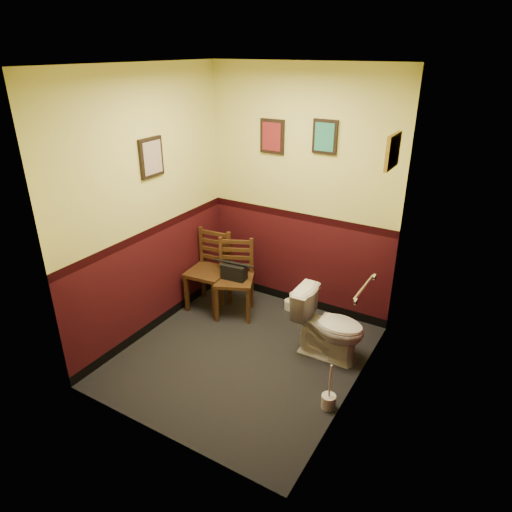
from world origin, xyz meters
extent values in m
cube|color=black|center=(0.00, 0.00, 0.00)|extent=(2.20, 2.40, 0.00)
cube|color=silver|center=(0.00, 0.00, 2.70)|extent=(2.20, 2.40, 0.00)
cube|color=#380C12|center=(0.00, 1.20, 1.35)|extent=(2.20, 0.00, 2.70)
cube|color=#380C12|center=(0.00, -1.20, 1.35)|extent=(2.20, 0.00, 2.70)
cube|color=#380C12|center=(-1.10, 0.00, 1.35)|extent=(0.00, 2.40, 2.70)
cube|color=#380C12|center=(1.10, 0.00, 1.35)|extent=(0.00, 2.40, 2.70)
cylinder|color=silver|center=(1.07, 0.25, 0.95)|extent=(0.03, 0.50, 0.03)
cylinder|color=silver|center=(1.09, 0.00, 0.95)|extent=(0.02, 0.06, 0.06)
cylinder|color=silver|center=(1.09, 0.50, 0.95)|extent=(0.02, 0.06, 0.06)
cube|color=black|center=(-0.35, 1.18, 1.95)|extent=(0.28, 0.03, 0.36)
cube|color=maroon|center=(-0.35, 1.17, 1.95)|extent=(0.22, 0.01, 0.30)
cube|color=black|center=(0.25, 1.18, 2.00)|extent=(0.26, 0.03, 0.34)
cube|color=#257967|center=(0.25, 1.17, 2.00)|extent=(0.20, 0.01, 0.28)
cube|color=black|center=(-1.08, 0.10, 1.85)|extent=(0.03, 0.30, 0.38)
cube|color=tan|center=(-1.07, 0.10, 1.85)|extent=(0.01, 0.24, 0.31)
cube|color=olive|center=(1.08, 0.60, 2.05)|extent=(0.03, 0.34, 0.28)
cube|color=tan|center=(1.07, 0.60, 2.05)|extent=(0.01, 0.28, 0.22)
imported|color=white|center=(0.72, 0.44, 0.35)|extent=(0.71, 0.40, 0.69)
cylinder|color=silver|center=(1.01, -0.24, 0.06)|extent=(0.12, 0.12, 0.12)
cylinder|color=silver|center=(1.01, -0.24, 0.27)|extent=(0.02, 0.02, 0.35)
cube|color=#492C15|center=(-0.85, 0.59, 0.46)|extent=(0.47, 0.47, 0.04)
cube|color=#492C15|center=(-1.02, 0.40, 0.23)|extent=(0.04, 0.04, 0.46)
cube|color=#492C15|center=(-1.05, 0.76, 0.23)|extent=(0.04, 0.04, 0.46)
cube|color=#492C15|center=(-0.65, 0.43, 0.23)|extent=(0.04, 0.04, 0.46)
cube|color=#492C15|center=(-0.68, 0.79, 0.23)|extent=(0.04, 0.04, 0.46)
cube|color=#492C15|center=(-1.05, 0.77, 0.69)|extent=(0.04, 0.04, 0.46)
cube|color=#492C15|center=(-0.68, 0.80, 0.69)|extent=(0.04, 0.04, 0.46)
cube|color=#492C15|center=(-0.87, 0.78, 0.56)|extent=(0.35, 0.06, 0.05)
cube|color=#492C15|center=(-0.87, 0.78, 0.66)|extent=(0.35, 0.06, 0.05)
cube|color=#492C15|center=(-0.87, 0.78, 0.76)|extent=(0.35, 0.06, 0.05)
cube|color=#492C15|center=(-0.87, 0.78, 0.87)|extent=(0.35, 0.06, 0.05)
cube|color=#492C15|center=(-0.50, 0.62, 0.44)|extent=(0.54, 0.54, 0.04)
cube|color=#492C15|center=(-0.59, 0.38, 0.22)|extent=(0.05, 0.05, 0.44)
cube|color=#492C15|center=(-0.73, 0.70, 0.22)|extent=(0.05, 0.05, 0.44)
cube|color=#492C15|center=(-0.27, 0.53, 0.22)|extent=(0.05, 0.05, 0.44)
cube|color=#492C15|center=(-0.41, 0.85, 0.22)|extent=(0.05, 0.05, 0.44)
cube|color=#492C15|center=(-0.73, 0.71, 0.66)|extent=(0.05, 0.05, 0.44)
cube|color=#492C15|center=(-0.42, 0.85, 0.66)|extent=(0.05, 0.05, 0.44)
cube|color=#492C15|center=(-0.58, 0.78, 0.54)|extent=(0.31, 0.16, 0.04)
cube|color=#492C15|center=(-0.58, 0.78, 0.63)|extent=(0.31, 0.16, 0.04)
cube|color=#492C15|center=(-0.58, 0.78, 0.73)|extent=(0.31, 0.16, 0.04)
cube|color=#492C15|center=(-0.58, 0.78, 0.83)|extent=(0.31, 0.16, 0.04)
cube|color=black|center=(-0.50, 0.62, 0.54)|extent=(0.29, 0.17, 0.17)
cylinder|color=black|center=(-0.50, 0.62, 0.65)|extent=(0.24, 0.05, 0.02)
cylinder|color=silver|center=(-0.01, 1.04, 0.06)|extent=(0.12, 0.12, 0.11)
cylinder|color=silver|center=(0.13, 1.04, 0.06)|extent=(0.12, 0.12, 0.11)
cylinder|color=silver|center=(0.06, 1.03, 0.17)|extent=(0.12, 0.12, 0.11)
camera|label=1|loc=(2.01, -3.15, 2.83)|focal=32.00mm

